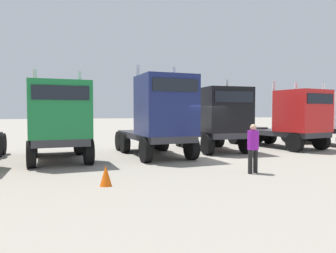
% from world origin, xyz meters
% --- Properties ---
extents(ground, '(200.00, 200.00, 0.00)m').
position_xyz_m(ground, '(0.00, 0.00, 0.00)').
color(ground, gray).
extents(semi_truck_green, '(2.65, 5.82, 4.06)m').
position_xyz_m(semi_truck_green, '(-6.55, 0.92, 1.80)').
color(semi_truck_green, '#333338').
rests_on(semi_truck_green, ground).
extents(semi_truck_navy, '(2.70, 6.09, 4.46)m').
position_xyz_m(semi_truck_navy, '(-1.98, 0.64, 1.99)').
color(semi_truck_navy, '#333338').
rests_on(semi_truck_navy, ground).
extents(semi_truck_black, '(2.91, 5.84, 4.08)m').
position_xyz_m(semi_truck_black, '(1.78, 1.82, 1.85)').
color(semi_truck_black, '#333338').
rests_on(semi_truck_black, ground).
extents(semi_truck_red, '(3.32, 6.60, 4.05)m').
position_xyz_m(semi_truck_red, '(6.59, 1.52, 1.78)').
color(semi_truck_red, '#333338').
rests_on(semi_truck_red, ground).
extents(visitor_with_camera, '(0.49, 0.49, 1.76)m').
position_xyz_m(visitor_with_camera, '(-0.17, -4.15, 1.02)').
color(visitor_with_camera, black).
rests_on(visitor_with_camera, ground).
extents(traffic_cone_near, '(0.36, 0.36, 0.62)m').
position_xyz_m(traffic_cone_near, '(-5.43, -4.27, 0.31)').
color(traffic_cone_near, '#F2590C').
rests_on(traffic_cone_near, ground).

